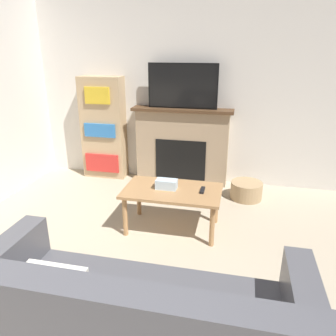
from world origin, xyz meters
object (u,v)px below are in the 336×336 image
object	(u,v)px
fireplace	(182,146)
bookshelf	(104,128)
storage_basket	(246,190)
tv	(183,86)
coffee_table	(172,195)

from	to	relation	value
fireplace	bookshelf	xyz separation A→B (m)	(-1.17, -0.02, 0.19)
storage_basket	tv	bearing A→B (deg)	158.22
fireplace	tv	bearing A→B (deg)	-90.00
fireplace	tv	world-z (taller)	tv
fireplace	coffee_table	size ratio (longest dim) A/B	1.37
bookshelf	tv	bearing A→B (deg)	0.14
bookshelf	storage_basket	size ratio (longest dim) A/B	3.66
fireplace	bookshelf	bearing A→B (deg)	-178.89
fireplace	tv	xyz separation A→B (m)	(-0.00, -0.02, 0.83)
fireplace	bookshelf	world-z (taller)	bookshelf
coffee_table	storage_basket	xyz separation A→B (m)	(0.78, 0.96, -0.29)
fireplace	storage_basket	world-z (taller)	fireplace
fireplace	bookshelf	distance (m)	1.19
storage_basket	bookshelf	bearing A→B (deg)	170.04
coffee_table	bookshelf	size ratio (longest dim) A/B	0.69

